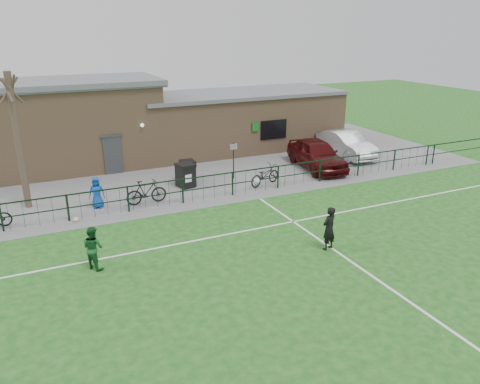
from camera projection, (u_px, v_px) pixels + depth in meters
name	position (u px, v px, depth m)	size (l,w,h in m)	color
ground	(304.00, 275.00, 15.37)	(90.00, 90.00, 0.00)	#1A5117
paving_strip	(178.00, 168.00, 26.90)	(34.00, 13.00, 0.02)	slate
pitch_line_touch	(215.00, 200.00, 22.04)	(28.00, 0.10, 0.01)	white
pitch_line_mid	(250.00, 230.00, 18.79)	(28.00, 0.10, 0.01)	white
pitch_line_perp	(353.00, 263.00, 16.17)	(0.10, 16.00, 0.01)	white
perimeter_fence	(213.00, 187.00, 22.01)	(28.00, 0.10, 1.20)	black
bare_tree	(18.00, 142.00, 20.16)	(0.30, 0.30, 6.00)	#45332A
wheelie_bin_left	(188.00, 172.00, 24.47)	(0.68, 0.78, 1.03)	black
wheelie_bin_right	(186.00, 176.00, 23.62)	(0.75, 0.85, 1.13)	black
sign_post	(233.00, 161.00, 24.74)	(0.06, 0.06, 2.00)	black
car_maroon	(317.00, 154.00, 26.60)	(1.97, 4.90, 1.67)	#3F0B0B
car_silver	(346.00, 144.00, 29.10)	(1.65, 4.73, 1.56)	#B8BAC1
bicycle_d	(146.00, 192.00, 21.36)	(0.53, 1.87, 1.12)	black
bicycle_e	(265.00, 175.00, 23.91)	(0.69, 1.98, 1.04)	black
spectator_child	(97.00, 193.00, 20.83)	(0.70, 0.45, 1.43)	#1249AC
goalkeeper_kick	(327.00, 227.00, 16.95)	(2.03, 3.08, 2.16)	black
outfield_player	(93.00, 248.00, 15.60)	(0.74, 0.57, 1.51)	#175325
ball_ground	(76.00, 220.00, 19.50)	(0.24, 0.24, 0.24)	white
clubhouse	(147.00, 122.00, 28.37)	(24.25, 5.40, 4.96)	#9E7C58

